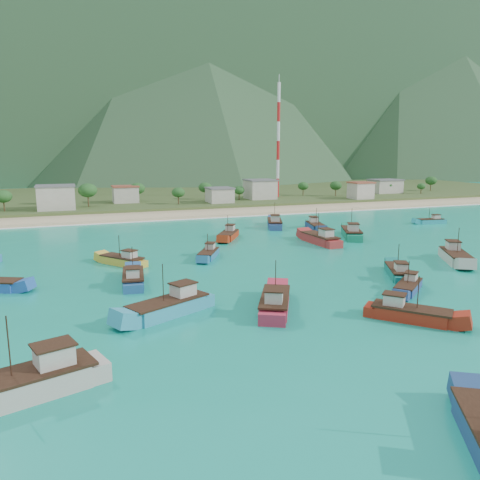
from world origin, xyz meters
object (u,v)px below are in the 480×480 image
object	(u,v)px
boat_7	(455,257)
boat_11	(351,234)
boat_12	(275,304)
boat_24	(431,221)
boat_5	(229,236)
boat_8	(315,227)
boat_15	(123,261)
boat_13	(410,315)
boat_29	(133,279)
boat_30	(170,307)
boat_1	(275,224)
boat_17	(208,255)
radio_tower	(278,141)
boat_26	(408,288)
boat_20	(320,240)
boat_2	(398,273)
boat_23	(26,385)

from	to	relation	value
boat_7	boat_11	world-z (taller)	boat_11
boat_12	boat_24	world-z (taller)	boat_12
boat_5	boat_11	size ratio (longest dim) A/B	0.81
boat_8	boat_15	bearing A→B (deg)	37.64
boat_13	boat_29	distance (m)	40.13
boat_30	boat_1	bearing A→B (deg)	-61.04
boat_15	boat_17	distance (m)	16.11
radio_tower	boat_17	size ratio (longest dim) A/B	5.03
boat_7	boat_24	world-z (taller)	boat_7
boat_5	boat_30	distance (m)	51.74
boat_29	boat_26	bearing A→B (deg)	-17.95
boat_7	boat_12	xyz separation A→B (m)	(-42.45, -12.88, -0.02)
boat_11	boat_13	xyz separation A→B (m)	(-24.64, -49.51, -0.22)
boat_11	boat_30	bearing A→B (deg)	-118.00
boat_24	boat_20	bearing A→B (deg)	117.07
boat_13	boat_24	bearing A→B (deg)	-175.97
boat_1	boat_24	bearing A→B (deg)	10.13
boat_11	boat_2	bearing A→B (deg)	-85.43
boat_2	boat_12	bearing A→B (deg)	-135.00
boat_8	boat_23	distance (m)	92.61
boat_13	boat_23	world-z (taller)	boat_23
boat_5	boat_11	world-z (taller)	boat_11
radio_tower	boat_5	distance (m)	89.41
boat_12	boat_7	bearing A→B (deg)	44.89
boat_11	boat_20	distance (m)	11.27
boat_23	boat_26	bearing A→B (deg)	-92.83
boat_13	boat_1	bearing A→B (deg)	-143.42
boat_12	boat_13	xyz separation A→B (m)	(13.79, -8.92, -0.14)
radio_tower	boat_30	distance (m)	139.83
boat_12	boat_17	xyz separation A→B (m)	(0.67, 32.05, -0.29)
boat_23	boat_24	size ratio (longest dim) A/B	1.58
boat_8	boat_30	distance (m)	70.68
boat_1	boat_26	distance (m)	60.39
boat_1	boat_15	world-z (taller)	boat_1
boat_5	boat_17	world-z (taller)	boat_5
boat_11	boat_24	bearing A→B (deg)	44.37
boat_13	boat_12	bearing A→B (deg)	-74.98
boat_5	boat_17	distance (m)	19.96
boat_29	boat_30	xyz separation A→B (m)	(2.44, -15.39, 0.17)
boat_5	boat_30	world-z (taller)	boat_30
boat_26	boat_17	bearing A→B (deg)	-4.36
boat_17	boat_29	distance (m)	20.89
boat_30	boat_23	bearing A→B (deg)	109.64
boat_2	boat_13	size ratio (longest dim) A/B	1.03
boat_2	boat_5	world-z (taller)	boat_5
boat_2	boat_29	size ratio (longest dim) A/B	0.93
boat_7	boat_8	xyz separation A→B (m)	(-6.19, 41.14, -0.14)
radio_tower	boat_29	world-z (taller)	radio_tower
boat_12	boat_1	bearing A→B (deg)	93.50
boat_24	boat_29	xyz separation A→B (m)	(-87.56, -33.14, 0.21)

